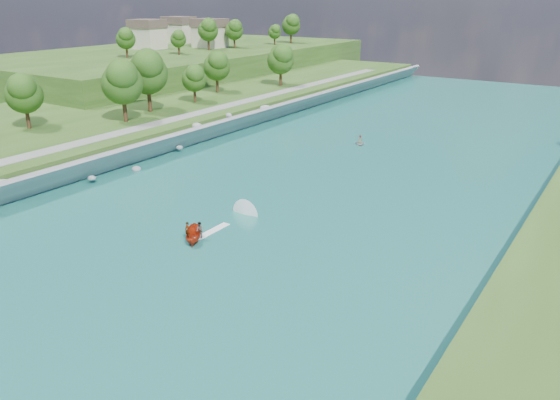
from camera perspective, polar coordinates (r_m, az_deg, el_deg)
The scene contains 10 objects.
ground at distance 52.28m, azimuth -13.95°, elevation -7.24°, with size 260.00×260.00×0.00m, color #2D5119.
river_water at distance 65.97m, azimuth -1.29°, elevation -0.59°, with size 55.00×240.00×0.10m, color #1A6556.
berm_west at distance 101.42m, azimuth -25.37°, elevation 5.99°, with size 45.00×240.00×3.50m, color #2D5119.
ridge_west at distance 173.10m, azimuth -9.94°, elevation 13.85°, with size 60.00×120.00×9.00m, color #2D5119.
riprap_bank at distance 81.57m, azimuth -16.89°, elevation 4.00°, with size 4.81×236.00×4.17m.
riverside_path at distance 86.81m, azimuth -19.35°, elevation 5.88°, with size 3.00×200.00×0.10m, color gray.
ridge_houses at distance 180.19m, azimuth -10.49°, elevation 16.89°, with size 29.50×29.50×8.40m.
trees_ridge at distance 170.13m, azimuth -5.12°, elevation 17.11°, with size 16.32×67.45×10.81m.
motorboat at distance 58.10m, azimuth -7.87°, elevation -3.08°, with size 3.60×18.77×2.14m.
raft at distance 94.16m, azimuth 8.34°, elevation 5.96°, with size 2.96×3.28×1.60m.
Camera 1 is at (35.13, -30.51, 23.86)m, focal length 35.00 mm.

